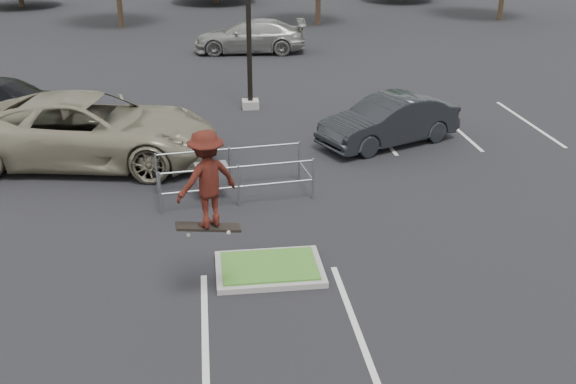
{
  "coord_description": "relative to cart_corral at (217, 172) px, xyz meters",
  "views": [
    {
      "loc": [
        -1.13,
        -12.07,
        7.04
      ],
      "look_at": [
        0.58,
        1.5,
        1.12
      ],
      "focal_mm": 42.0,
      "sensor_mm": 36.0,
      "label": 1
    }
  ],
  "objects": [
    {
      "name": "ground",
      "position": [
        0.95,
        -3.95,
        -0.69
      ],
      "size": [
        120.0,
        120.0,
        0.0
      ],
      "primitive_type": "plane",
      "color": "black",
      "rests_on": "ground"
    },
    {
      "name": "car_far_silver",
      "position": [
        2.2,
        18.05,
        0.11
      ],
      "size": [
        5.74,
        2.75,
        1.61
      ],
      "primitive_type": "imported",
      "rotation": [
        0.0,
        0.0,
        4.62
      ],
      "color": "gray",
      "rests_on": "ground"
    },
    {
      "name": "skateboarder",
      "position": [
        -0.25,
        -4.95,
        1.84
      ],
      "size": [
        1.34,
        1.14,
        1.95
      ],
      "rotation": [
        0.0,
        0.0,
        3.64
      ],
      "color": "black",
      "rests_on": "ground"
    },
    {
      "name": "car_l_black",
      "position": [
        -7.05,
        7.55,
        0.03
      ],
      "size": [
        5.27,
        3.0,
        1.44
      ],
      "primitive_type": "imported",
      "rotation": [
        0.0,
        0.0,
        1.36
      ],
      "color": "black",
      "rests_on": "ground"
    },
    {
      "name": "stall_lines",
      "position": [
        -0.41,
        2.08,
        -0.69
      ],
      "size": [
        22.62,
        17.6,
        0.01
      ],
      "color": "beige",
      "rests_on": "ground"
    },
    {
      "name": "cart_corral",
      "position": [
        0.0,
        0.0,
        0.0
      ],
      "size": [
        4.02,
        1.84,
        1.1
      ],
      "rotation": [
        0.0,
        0.0,
        0.12
      ],
      "color": "gray",
      "rests_on": "ground"
    },
    {
      "name": "car_r_charc",
      "position": [
        5.45,
        3.54,
        0.06
      ],
      "size": [
        4.82,
        3.31,
        1.5
      ],
      "primitive_type": "imported",
      "rotation": [
        0.0,
        0.0,
        5.13
      ],
      "color": "black",
      "rests_on": "ground"
    },
    {
      "name": "grass_median",
      "position": [
        0.95,
        -3.95,
        -0.61
      ],
      "size": [
        2.2,
        1.6,
        0.16
      ],
      "color": "gray",
      "rests_on": "ground"
    },
    {
      "name": "car_l_tan",
      "position": [
        -3.55,
        3.05,
        0.31
      ],
      "size": [
        7.68,
        4.58,
        2.0
      ],
      "primitive_type": "imported",
      "rotation": [
        0.0,
        0.0,
        1.39
      ],
      "color": "gray",
      "rests_on": "ground"
    }
  ]
}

